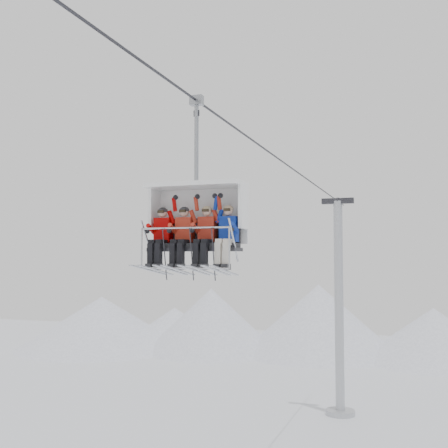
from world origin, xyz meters
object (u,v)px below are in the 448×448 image
(chairlift_carrier, at_px, (198,215))
(skier_far_left, at_px, (161,236))
(skier_far_right, at_px, (227,235))
(lift_tower_right, at_px, (339,321))
(skier_center_right, at_px, (206,235))
(skier_center_left, at_px, (183,235))

(chairlift_carrier, xyz_separation_m, skier_far_left, (-0.79, -0.30, -0.46))
(skier_far_left, distance_m, skier_far_right, 1.60)
(lift_tower_right, distance_m, chairlift_carrier, 24.31)
(skier_far_left, xyz_separation_m, skier_center_right, (1.09, 0.00, 0.00))
(skier_center_right, bearing_deg, skier_far_right, 0.00)
(skier_far_left, bearing_deg, lift_tower_right, 88.12)
(lift_tower_right, xyz_separation_m, chairlift_carrier, (0.00, -23.82, 4.87))
(skier_center_left, relative_size, skier_center_right, 1.00)
(chairlift_carrier, bearing_deg, lift_tower_right, 90.00)
(skier_center_left, relative_size, skier_far_right, 1.00)
(skier_center_left, bearing_deg, skier_far_right, 0.00)
(lift_tower_right, xyz_separation_m, skier_center_left, (-0.25, -24.12, 4.41))
(skier_center_left, bearing_deg, lift_tower_right, 89.40)
(lift_tower_right, bearing_deg, skier_far_right, -88.08)
(chairlift_carrier, height_order, skier_far_right, chairlift_carrier)
(skier_far_left, bearing_deg, skier_far_right, 0.00)
(lift_tower_right, distance_m, skier_center_right, 24.52)
(skier_far_left, relative_size, skier_center_right, 1.00)
(lift_tower_right, relative_size, skier_far_left, 7.99)
(lift_tower_right, xyz_separation_m, skier_far_left, (-0.79, -24.12, 4.41))
(lift_tower_right, height_order, skier_far_left, lift_tower_right)
(skier_center_right, bearing_deg, skier_center_left, 180.00)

